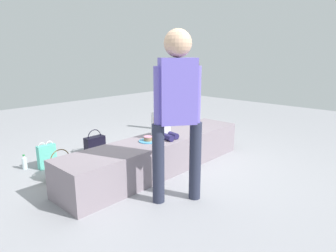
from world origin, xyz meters
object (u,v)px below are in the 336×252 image
(child_seated, at_px, (162,121))
(handbag_brown_canvas, at_px, (61,168))
(cake_plate, at_px, (148,140))
(gift_bag, at_px, (47,156))
(adult_standing, at_px, (177,102))
(party_cup_red, at_px, (155,136))
(water_bottle_near_gift, at_px, (24,162))
(cake_box_white, at_px, (103,163))
(handbag_black_leather, at_px, (95,144))

(child_seated, relative_size, handbag_brown_canvas, 1.32)
(cake_plate, height_order, gift_bag, cake_plate)
(gift_bag, bearing_deg, child_seated, -49.02)
(adult_standing, height_order, party_cup_red, adult_standing)
(gift_bag, relative_size, handbag_brown_canvas, 0.97)
(water_bottle_near_gift, height_order, cake_box_white, water_bottle_near_gift)
(party_cup_red, distance_m, handbag_black_leather, 1.16)
(gift_bag, bearing_deg, cake_plate, -56.94)
(cake_plate, distance_m, gift_bag, 1.39)
(adult_standing, bearing_deg, cake_box_white, 89.49)
(child_seated, distance_m, adult_standing, 0.93)
(gift_bag, xyz_separation_m, handbag_brown_canvas, (-0.05, -0.46, -0.03))
(adult_standing, height_order, cake_plate, adult_standing)
(water_bottle_near_gift, relative_size, cake_box_white, 0.59)
(gift_bag, distance_m, party_cup_red, 1.93)
(child_seated, bearing_deg, adult_standing, -126.30)
(child_seated, xyz_separation_m, handbag_black_leather, (-0.22, 1.20, -0.51))
(water_bottle_near_gift, bearing_deg, handbag_brown_canvas, -74.37)
(cake_plate, xyz_separation_m, handbag_black_leather, (0.03, 1.20, -0.31))
(cake_plate, relative_size, gift_bag, 0.63)
(water_bottle_near_gift, distance_m, cake_box_white, 1.00)
(adult_standing, height_order, water_bottle_near_gift, adult_standing)
(adult_standing, relative_size, handbag_brown_canvas, 4.59)
(cake_plate, bearing_deg, adult_standing, -110.52)
(adult_standing, xyz_separation_m, water_bottle_near_gift, (-0.71, 2.00, -0.92))
(party_cup_red, distance_m, handbag_brown_canvas, 2.01)
(child_seated, height_order, adult_standing, adult_standing)
(party_cup_red, xyz_separation_m, cake_box_white, (-1.42, -0.44, -0.00))
(handbag_black_leather, bearing_deg, water_bottle_near_gift, 173.44)
(gift_bag, distance_m, handbag_brown_canvas, 0.46)
(child_seated, relative_size, gift_bag, 1.37)
(child_seated, height_order, party_cup_red, child_seated)
(handbag_black_leather, bearing_deg, child_seated, -79.55)
(water_bottle_near_gift, bearing_deg, party_cup_red, -6.65)
(child_seated, bearing_deg, handbag_black_leather, 100.45)
(cake_plate, distance_m, water_bottle_near_gift, 1.67)
(gift_bag, height_order, water_bottle_near_gift, gift_bag)
(child_seated, height_order, cake_plate, child_seated)
(gift_bag, xyz_separation_m, cake_box_white, (0.50, -0.52, -0.10))
(adult_standing, xyz_separation_m, handbag_brown_canvas, (-0.54, 1.37, -0.88))
(party_cup_red, distance_m, cake_box_white, 1.49)
(child_seated, relative_size, cake_box_white, 1.48)
(adult_standing, bearing_deg, water_bottle_near_gift, 109.61)
(water_bottle_near_gift, relative_size, handbag_black_leather, 0.53)
(party_cup_red, bearing_deg, adult_standing, -129.35)
(water_bottle_near_gift, bearing_deg, gift_bag, -37.41)
(cake_plate, relative_size, handbag_brown_canvas, 0.61)
(child_seated, xyz_separation_m, adult_standing, (-0.50, -0.69, 0.37))
(handbag_brown_canvas, bearing_deg, adult_standing, -68.63)
(party_cup_red, bearing_deg, child_seated, -131.19)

